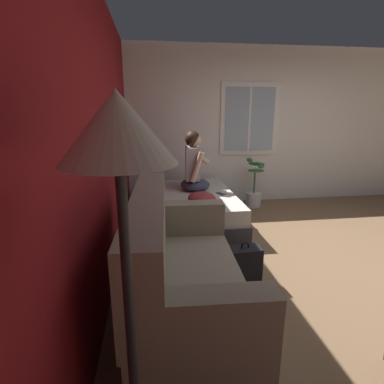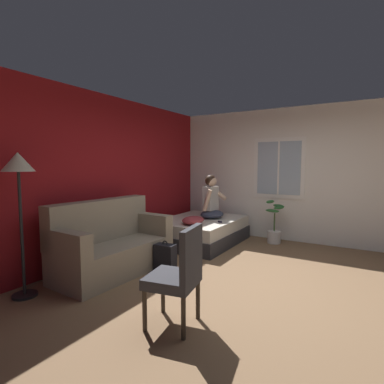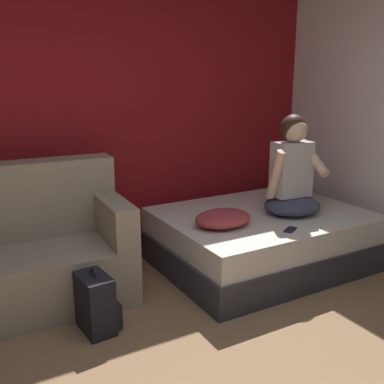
{
  "view_description": "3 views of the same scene",
  "coord_description": "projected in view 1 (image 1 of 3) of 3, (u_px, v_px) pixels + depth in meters",
  "views": [
    {
      "loc": [
        -2.71,
        2.12,
        1.64
      ],
      "look_at": [
        0.44,
        1.7,
        0.77
      ],
      "focal_mm": 28.0,
      "sensor_mm": 36.0,
      "label": 1
    },
    {
      "loc": [
        -3.69,
        -1.24,
        1.56
      ],
      "look_at": [
        0.47,
        1.26,
        1.11
      ],
      "focal_mm": 28.0,
      "sensor_mm": 36.0,
      "label": 2
    },
    {
      "loc": [
        -1.02,
        -1.39,
        1.68
      ],
      "look_at": [
        0.48,
        1.25,
        0.89
      ],
      "focal_mm": 42.0,
      "sensor_mm": 36.0,
      "label": 3
    }
  ],
  "objects": [
    {
      "name": "couch",
      "position": [
        179.0,
        278.0,
        2.3
      ],
      "size": [
        1.74,
        0.9,
        1.04
      ],
      "color": "gray",
      "rests_on": "ground"
    },
    {
      "name": "person_seated",
      "position": [
        194.0,
        166.0,
        4.44
      ],
      "size": [
        0.55,
        0.48,
        0.88
      ],
      "color": "#383D51",
      "rests_on": "bed"
    },
    {
      "name": "cell_phone",
      "position": [
        221.0,
        194.0,
        4.29
      ],
      "size": [
        0.16,
        0.13,
        0.01
      ],
      "primitive_type": "cube",
      "rotation": [
        0.0,
        0.0,
        2.1
      ],
      "color": "black",
      "rests_on": "bed"
    },
    {
      "name": "potted_plant",
      "position": [
        254.0,
        190.0,
        5.23
      ],
      "size": [
        0.39,
        0.37,
        0.85
      ],
      "color": "silver",
      "rests_on": "ground"
    },
    {
      "name": "throw_pillow",
      "position": [
        202.0,
        198.0,
        3.83
      ],
      "size": [
        0.49,
        0.38,
        0.14
      ],
      "primitive_type": "ellipsoid",
      "rotation": [
        0.0,
        0.0,
        -0.03
      ],
      "color": "#993338",
      "rests_on": "bed"
    },
    {
      "name": "wall_back_accent",
      "position": [
        95.0,
        145.0,
        2.6
      ],
      "size": [
        10.02,
        0.16,
        2.7
      ],
      "primitive_type": "cube",
      "color": "maroon",
      "rests_on": "ground"
    },
    {
      "name": "wall_side_with_window",
      "position": [
        269.0,
        127.0,
        5.41
      ],
      "size": [
        0.19,
        6.46,
        2.7
      ],
      "color": "silver",
      "rests_on": "ground"
    },
    {
      "name": "ground_plane",
      "position": [
        350.0,
        264.0,
        3.29
      ],
      "size": [
        40.0,
        40.0,
        0.0
      ],
      "primitive_type": "plane",
      "color": "brown"
    },
    {
      "name": "floor_lamp",
      "position": [
        121.0,
        180.0,
        0.92
      ],
      "size": [
        0.36,
        0.36,
        1.7
      ],
      "color": "black",
      "rests_on": "ground"
    },
    {
      "name": "bed",
      "position": [
        186.0,
        209.0,
        4.39
      ],
      "size": [
        1.83,
        1.41,
        0.48
      ],
      "color": "#2D2D33",
      "rests_on": "ground"
    },
    {
      "name": "backpack",
      "position": [
        244.0,
        267.0,
        2.85
      ],
      "size": [
        0.25,
        0.31,
        0.46
      ],
      "color": "black",
      "rests_on": "ground"
    }
  ]
}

